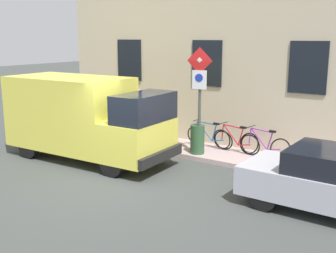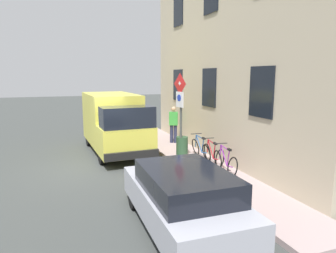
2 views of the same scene
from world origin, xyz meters
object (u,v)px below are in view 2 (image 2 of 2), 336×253
sign_post_stacked (180,105)px  bicycle_purple (226,161)px  pedestrian (173,123)px  litter_bin (182,148)px  bicycle_red (212,155)px  delivery_van (114,121)px  parked_hatchback (183,197)px  bicycle_blue (201,149)px

sign_post_stacked → bicycle_purple: size_ratio=1.83×
pedestrian → litter_bin: 3.11m
bicycle_purple → sign_post_stacked: bearing=35.7°
bicycle_red → pedestrian: bearing=7.2°
sign_post_stacked → delivery_van: (-1.92, 2.88, -0.92)m
sign_post_stacked → parked_hatchback: 5.10m
sign_post_stacked → parked_hatchback: size_ratio=0.78×
parked_hatchback → litter_bin: parked_hatchback is taller
parked_hatchback → sign_post_stacked: bearing=-20.6°
bicycle_red → sign_post_stacked: bearing=56.8°
sign_post_stacked → bicycle_purple: bearing=-61.7°
bicycle_red → litter_bin: 1.22m
bicycle_blue → pedestrian: size_ratio=1.00×
delivery_van → bicycle_red: size_ratio=3.17×
bicycle_blue → delivery_van: bearing=48.4°
parked_hatchback → pedestrian: 8.09m
pedestrian → litter_bin: pedestrian is taller
sign_post_stacked → bicycle_blue: bearing=9.3°
bicycle_purple → delivery_van: bearing=39.1°
sign_post_stacked → bicycle_blue: 1.99m
bicycle_red → bicycle_blue: 0.94m
sign_post_stacked → bicycle_red: (0.93, -0.79, -1.75)m
parked_hatchback → litter_bin: size_ratio=4.47×
parked_hatchback → pedestrian: bearing=-18.7°
bicycle_red → bicycle_blue: (-0.00, 0.94, 0.00)m
bicycle_blue → parked_hatchback: bearing=152.2°
bicycle_purple → pedestrian: 4.86m
bicycle_purple → pedestrian: size_ratio=1.00×
bicycle_red → bicycle_blue: size_ratio=1.00×
bicycle_purple → bicycle_red: size_ratio=1.00×
parked_hatchback → bicycle_red: size_ratio=2.35×
sign_post_stacked → parked_hatchback: bearing=-111.3°
bicycle_purple → bicycle_blue: same height
sign_post_stacked → bicycle_purple: (0.93, -1.73, -1.75)m
pedestrian → bicycle_blue: bearing=-155.4°
bicycle_purple → bicycle_red: (-0.00, 0.94, 0.00)m
bicycle_purple → litter_bin: litter_bin is taller
parked_hatchback → pedestrian: size_ratio=2.34×
bicycle_purple → bicycle_blue: bearing=7.4°
sign_post_stacked → litter_bin: sign_post_stacked is taller
bicycle_purple → litter_bin: 2.02m
bicycle_blue → pedestrian: (-0.01, 2.94, 0.56)m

